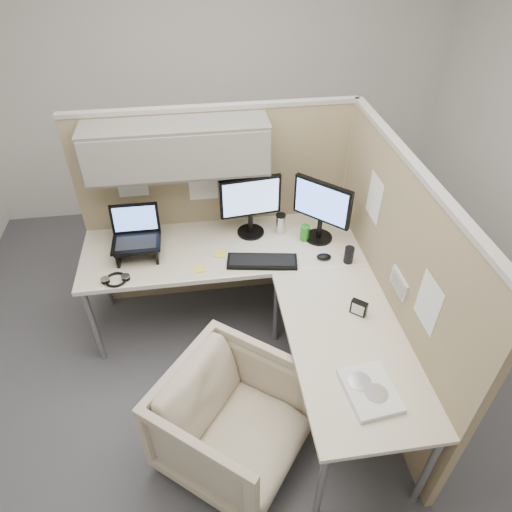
{
  "coord_description": "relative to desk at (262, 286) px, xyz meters",
  "views": [
    {
      "loc": [
        -0.23,
        -2.05,
        2.76
      ],
      "look_at": [
        0.1,
        0.25,
        0.85
      ],
      "focal_mm": 32.0,
      "sensor_mm": 36.0,
      "label": 1
    }
  ],
  "objects": [
    {
      "name": "ground",
      "position": [
        -0.12,
        -0.13,
        -0.69
      ],
      "size": [
        4.5,
        4.5,
        0.0
      ],
      "primitive_type": "plane",
      "color": "#45454C",
      "rests_on": "ground"
    },
    {
      "name": "partition_back",
      "position": [
        -0.34,
        0.7,
        0.41
      ],
      "size": [
        2.0,
        0.36,
        1.63
      ],
      "color": "tan",
      "rests_on": "ground"
    },
    {
      "name": "partition_right",
      "position": [
        0.78,
        -0.19,
        0.13
      ],
      "size": [
        0.07,
        2.03,
        1.63
      ],
      "color": "tan",
      "rests_on": "ground"
    },
    {
      "name": "desk",
      "position": [
        0.0,
        0.0,
        0.0
      ],
      "size": [
        2.0,
        1.98,
        0.73
      ],
      "color": "beige",
      "rests_on": "ground"
    },
    {
      "name": "office_chair",
      "position": [
        -0.28,
        -0.75,
        -0.31
      ],
      "size": [
        1.0,
        1.01,
        0.76
      ],
      "primitive_type": "imported",
      "rotation": [
        0.0,
        0.0,
        0.9
      ],
      "color": "beige",
      "rests_on": "ground"
    },
    {
      "name": "monitor_left",
      "position": [
        -0.0,
        0.54,
        0.32
      ],
      "size": [
        0.44,
        0.2,
        0.47
      ],
      "rotation": [
        0.0,
        0.0,
        0.11
      ],
      "color": "black",
      "rests_on": "desk"
    },
    {
      "name": "monitor_right",
      "position": [
        0.48,
        0.41,
        0.32
      ],
      "size": [
        0.34,
        0.33,
        0.47
      ],
      "rotation": [
        0.0,
        0.0,
        -0.78
      ],
      "color": "black",
      "rests_on": "desk"
    },
    {
      "name": "laptop_station",
      "position": [
        -0.81,
        0.41,
        0.17
      ],
      "size": [
        0.33,
        0.28,
        0.34
      ],
      "color": "black",
      "rests_on": "desk"
    },
    {
      "name": "keyboard",
      "position": [
        0.03,
        0.19,
        0.05
      ],
      "size": [
        0.5,
        0.24,
        0.02
      ],
      "primitive_type": "cube",
      "rotation": [
        0.0,
        0.0,
        -0.16
      ],
      "color": "black",
      "rests_on": "desk"
    },
    {
      "name": "mouse",
      "position": [
        0.46,
        0.17,
        0.06
      ],
      "size": [
        0.11,
        0.08,
        0.04
      ],
      "primitive_type": "ellipsoid",
      "rotation": [
        0.0,
        0.0,
        -0.11
      ],
      "color": "black",
      "rests_on": "desk"
    },
    {
      "name": "travel_mug",
      "position": [
        0.22,
        0.52,
        0.12
      ],
      "size": [
        0.07,
        0.07,
        0.16
      ],
      "color": "silver",
      "rests_on": "desk"
    },
    {
      "name": "soda_can_green",
      "position": [
        0.62,
        0.12,
        0.1
      ],
      "size": [
        0.07,
        0.07,
        0.12
      ],
      "primitive_type": "cylinder",
      "color": "black",
      "rests_on": "desk"
    },
    {
      "name": "soda_can_silver",
      "position": [
        0.37,
        0.41,
        0.1
      ],
      "size": [
        0.07,
        0.07,
        0.12
      ],
      "primitive_type": "cylinder",
      "color": "#268C1E",
      "rests_on": "desk"
    },
    {
      "name": "sticky_note_a",
      "position": [
        -0.4,
        0.18,
        0.05
      ],
      "size": [
        0.08,
        0.08,
        0.01
      ],
      "primitive_type": "cube",
      "rotation": [
        0.0,
        0.0,
        0.06
      ],
      "color": "yellow",
      "rests_on": "desk"
    },
    {
      "name": "sticky_note_d",
      "position": [
        -0.25,
        0.32,
        0.05
      ],
      "size": [
        0.1,
        0.1,
        0.01
      ],
      "primitive_type": "cube",
      "rotation": [
        0.0,
        0.0,
        -0.34
      ],
      "color": "yellow",
      "rests_on": "desk"
    },
    {
      "name": "headphones",
      "position": [
        -0.95,
        0.15,
        0.06
      ],
      "size": [
        0.19,
        0.16,
        0.03
      ],
      "rotation": [
        0.0,
        0.0,
        0.07
      ],
      "color": "black",
      "rests_on": "desk"
    },
    {
      "name": "paper_stack",
      "position": [
        0.42,
        -0.91,
        0.06
      ],
      "size": [
        0.28,
        0.34,
        0.03
      ],
      "rotation": [
        0.0,
        0.0,
        0.11
      ],
      "color": "white",
      "rests_on": "desk"
    },
    {
      "name": "desk_clock",
      "position": [
        0.53,
        -0.37,
        0.09
      ],
      "size": [
        0.1,
        0.09,
        0.1
      ],
      "rotation": [
        0.0,
        0.0,
        -0.71
      ],
      "color": "black",
      "rests_on": "desk"
    }
  ]
}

